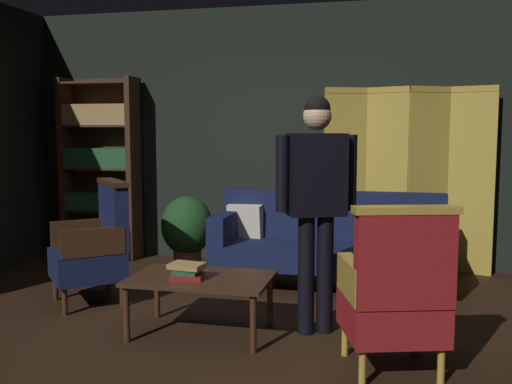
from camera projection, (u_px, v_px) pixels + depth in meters
The scene contains 13 objects.
ground_plane at pixel (231, 336), 4.12m from camera, with size 10.00×10.00×0.00m, color black.
back_wall at pixel (290, 136), 6.34m from camera, with size 7.20×0.10×2.80m, color black.
folding_screen at pixel (407, 177), 5.92m from camera, with size 1.70×0.26×1.90m.
bookshelf at pixel (101, 163), 6.61m from camera, with size 0.90×0.32×2.05m.
velvet_couch at pixel (329, 240), 5.35m from camera, with size 2.12×0.78×0.88m.
coffee_table at pixel (201, 283), 4.12m from camera, with size 1.00×0.64×0.42m.
armchair_gilt_accent at pixel (395, 294), 3.43m from camera, with size 0.72×0.72×1.04m.
armchair_wing_left at pixel (95, 246), 4.87m from camera, with size 0.81×0.81×1.04m.
standing_figure at pixel (316, 192), 4.08m from camera, with size 0.55×0.35×1.70m.
potted_plant at pixel (187, 230), 5.77m from camera, with size 0.52×0.52×0.81m.
book_red_leather at pixel (187, 276), 4.06m from camera, with size 0.22×0.18×0.03m, color maroon.
book_green_cloth at pixel (187, 271), 4.05m from camera, with size 0.18×0.15×0.04m, color #1E4C28.
book_tan_leather at pixel (187, 266), 4.05m from camera, with size 0.24×0.17×0.04m, color #9E7A47.
Camera 1 is at (1.07, -3.84, 1.46)m, focal length 40.50 mm.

